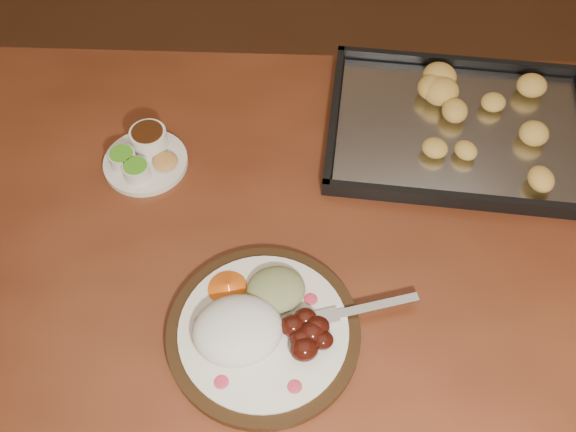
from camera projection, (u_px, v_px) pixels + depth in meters
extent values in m
plane|color=#53321C|center=(285.00, 336.00, 1.79)|extent=(4.00, 4.00, 0.00)
cube|color=brown|center=(302.00, 241.00, 1.10)|extent=(1.64, 1.17, 0.04)
cylinder|color=#4A2716|center=(37.00, 187.00, 1.64)|extent=(0.07, 0.07, 0.71)
cylinder|color=#4A2716|center=(573.00, 203.00, 1.61)|extent=(0.07, 0.07, 0.71)
cylinder|color=black|center=(264.00, 333.00, 0.97)|extent=(0.29, 0.29, 0.02)
cylinder|color=white|center=(263.00, 330.00, 0.96)|extent=(0.26, 0.26, 0.01)
ellipsoid|color=#D4324F|center=(221.00, 382.00, 0.91)|extent=(0.02, 0.02, 0.00)
ellipsoid|color=#D4324F|center=(295.00, 387.00, 0.91)|extent=(0.02, 0.02, 0.00)
ellipsoid|color=#D4324F|center=(311.00, 299.00, 0.99)|extent=(0.02, 0.02, 0.00)
ellipsoid|color=#D4324F|center=(201.00, 321.00, 0.97)|extent=(0.02, 0.02, 0.00)
ellipsoid|color=white|center=(237.00, 330.00, 0.94)|extent=(0.14, 0.12, 0.06)
ellipsoid|color=#451209|center=(302.00, 339.00, 0.93)|extent=(0.04, 0.03, 0.03)
ellipsoid|color=#451209|center=(317.00, 327.00, 0.94)|extent=(0.04, 0.03, 0.03)
ellipsoid|color=#451209|center=(305.00, 318.00, 0.95)|extent=(0.04, 0.03, 0.03)
ellipsoid|color=#451209|center=(323.00, 340.00, 0.93)|extent=(0.04, 0.03, 0.03)
ellipsoid|color=#451209|center=(293.00, 326.00, 0.95)|extent=(0.04, 0.03, 0.03)
ellipsoid|color=#451209|center=(312.00, 333.00, 0.94)|extent=(0.04, 0.03, 0.03)
ellipsoid|color=#451209|center=(304.00, 349.00, 0.92)|extent=(0.04, 0.03, 0.03)
ellipsoid|color=#9F8766|center=(276.00, 289.00, 0.99)|extent=(0.10, 0.09, 0.04)
cone|color=orange|center=(228.00, 287.00, 0.99)|extent=(0.09, 0.09, 0.03)
cube|color=silver|center=(374.00, 306.00, 0.98)|extent=(0.14, 0.03, 0.00)
cube|color=silver|center=(326.00, 317.00, 0.97)|extent=(0.04, 0.03, 0.00)
cylinder|color=silver|center=(312.00, 326.00, 0.96)|extent=(0.03, 0.01, 0.00)
cylinder|color=silver|center=(311.00, 322.00, 0.96)|extent=(0.03, 0.01, 0.00)
cylinder|color=silver|center=(310.00, 318.00, 0.96)|extent=(0.03, 0.01, 0.00)
cylinder|color=silver|center=(309.00, 314.00, 0.97)|extent=(0.03, 0.01, 0.00)
cylinder|color=white|center=(146.00, 162.00, 1.17)|extent=(0.15, 0.15, 0.01)
cylinder|color=silver|center=(123.00, 159.00, 1.14)|extent=(0.05, 0.05, 0.03)
cylinder|color=#4CA621|center=(121.00, 154.00, 1.13)|extent=(0.04, 0.04, 0.00)
cylinder|color=silver|center=(137.00, 171.00, 1.13)|extent=(0.05, 0.05, 0.03)
cylinder|color=#4CA621|center=(135.00, 166.00, 1.12)|extent=(0.04, 0.04, 0.00)
cylinder|color=white|center=(149.00, 139.00, 1.16)|extent=(0.07, 0.07, 0.04)
cylinder|color=#371A0A|center=(147.00, 132.00, 1.15)|extent=(0.06, 0.06, 0.00)
ellipsoid|color=#D6914B|center=(165.00, 161.00, 1.15)|extent=(0.05, 0.05, 0.02)
cube|color=black|center=(459.00, 131.00, 1.21)|extent=(0.57, 0.48, 0.01)
cube|color=black|center=(458.00, 62.00, 1.30)|extent=(0.48, 0.15, 0.02)
cube|color=black|center=(464.00, 200.00, 1.10)|extent=(0.48, 0.15, 0.02)
cube|color=black|center=(334.00, 114.00, 1.21)|extent=(0.11, 0.35, 0.02)
cube|color=silver|center=(460.00, 129.00, 1.21)|extent=(0.53, 0.44, 0.00)
ellipsoid|color=#E3B34F|center=(496.00, 124.00, 1.18)|extent=(0.05, 0.05, 0.04)
ellipsoid|color=#E3B34F|center=(518.00, 109.00, 1.21)|extent=(0.07, 0.07, 0.04)
ellipsoid|color=#E3B34F|center=(474.00, 83.00, 1.25)|extent=(0.07, 0.07, 0.04)
ellipsoid|color=#E3B34F|center=(437.00, 97.00, 1.22)|extent=(0.07, 0.07, 0.04)
ellipsoid|color=#E3B34F|center=(416.00, 96.00, 1.23)|extent=(0.07, 0.07, 0.04)
ellipsoid|color=#E3B34F|center=(429.00, 118.00, 1.19)|extent=(0.05, 0.05, 0.04)
ellipsoid|color=#E3B34F|center=(405.00, 134.00, 1.17)|extent=(0.07, 0.07, 0.04)
ellipsoid|color=#E3B34F|center=(449.00, 162.00, 1.13)|extent=(0.07, 0.07, 0.04)
ellipsoid|color=#E3B34F|center=(490.00, 146.00, 1.15)|extent=(0.07, 0.07, 0.04)
ellipsoid|color=#E3B34F|center=(512.00, 147.00, 1.15)|extent=(0.07, 0.07, 0.04)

